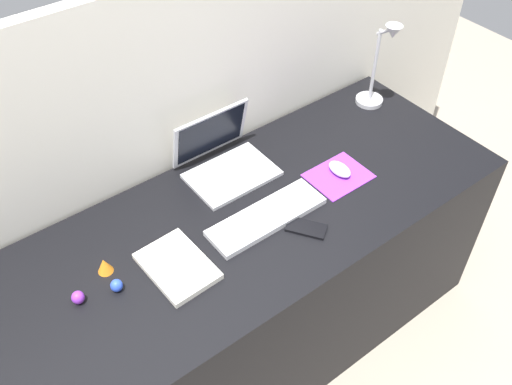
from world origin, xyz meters
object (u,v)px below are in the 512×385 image
at_px(laptop, 222,156).
at_px(toy_figurine_blue, 117,286).
at_px(cell_phone, 306,228).
at_px(toy_figurine_purple, 78,297).
at_px(notebook_pad, 177,266).
at_px(keyboard, 267,217).
at_px(toy_figurine_orange, 104,265).
at_px(desk_lamp, 380,68).
at_px(mouse, 340,169).

xyz_separation_m(laptop, toy_figurine_blue, (-0.55, -0.25, -0.03)).
distance_m(cell_phone, toy_figurine_purple, 0.73).
height_order(cell_phone, notebook_pad, notebook_pad).
xyz_separation_m(keyboard, toy_figurine_blue, (-0.52, 0.04, 0.01)).
distance_m(keyboard, toy_figurine_orange, 0.53).
bearing_deg(desk_lamp, toy_figurine_purple, -172.94).
bearing_deg(notebook_pad, mouse, -1.05).
bearing_deg(desk_lamp, laptop, 175.50).
relative_size(mouse, cell_phone, 0.75).
bearing_deg(toy_figurine_purple, laptop, 18.87).
bearing_deg(desk_lamp, toy_figurine_blue, -171.07).
height_order(laptop, cell_phone, laptop).
height_order(laptop, desk_lamp, desk_lamp).
distance_m(toy_figurine_purple, toy_figurine_orange, 0.12).
bearing_deg(toy_figurine_purple, mouse, -3.05).
distance_m(cell_phone, notebook_pad, 0.43).
bearing_deg(notebook_pad, toy_figurine_purple, 164.56).
bearing_deg(desk_lamp, keyboard, -162.14).
relative_size(desk_lamp, toy_figurine_blue, 9.13).
xyz_separation_m(notebook_pad, toy_figurine_blue, (-0.18, 0.04, 0.01)).
relative_size(desk_lamp, notebook_pad, 1.53).
distance_m(notebook_pad, toy_figurine_blue, 0.19).
bearing_deg(cell_phone, mouse, -8.13).
xyz_separation_m(notebook_pad, toy_figurine_orange, (-0.18, 0.12, 0.02)).
bearing_deg(laptop, mouse, -41.65).
height_order(toy_figurine_purple, toy_figurine_blue, same).
height_order(mouse, toy_figurine_purple, toy_figurine_purple).
relative_size(toy_figurine_purple, toy_figurine_blue, 1.02).
height_order(notebook_pad, toy_figurine_purple, toy_figurine_purple).
xyz_separation_m(desk_lamp, toy_figurine_orange, (-1.26, -0.11, -0.15)).
relative_size(notebook_pad, toy_figurine_purple, 5.81).
bearing_deg(toy_figurine_blue, keyboard, -4.41).
height_order(desk_lamp, toy_figurine_purple, desk_lamp).
height_order(mouse, desk_lamp, desk_lamp).
bearing_deg(toy_figurine_orange, desk_lamp, 5.20).
relative_size(cell_phone, toy_figurine_purple, 3.10).
xyz_separation_m(desk_lamp, toy_figurine_purple, (-1.37, -0.17, -0.15)).
height_order(cell_phone, toy_figurine_blue, toy_figurine_blue).
relative_size(notebook_pad, toy_figurine_orange, 4.61).
distance_m(toy_figurine_blue, toy_figurine_orange, 0.08).
distance_m(laptop, cell_phone, 0.41).
relative_size(desk_lamp, toy_figurine_purple, 8.91).
relative_size(laptop, toy_figurine_blue, 7.44).
xyz_separation_m(toy_figurine_blue, toy_figurine_orange, (0.00, 0.08, 0.01)).
bearing_deg(desk_lamp, cell_phone, -152.16).
xyz_separation_m(laptop, keyboard, (-0.03, -0.29, -0.04)).
bearing_deg(toy_figurine_blue, laptop, 24.71).
distance_m(laptop, toy_figurine_purple, 0.70).
xyz_separation_m(desk_lamp, toy_figurine_blue, (-1.26, -0.20, -0.16)).
bearing_deg(toy_figurine_purple, toy_figurine_orange, 26.35).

